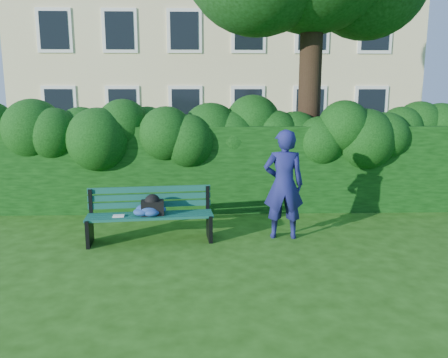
{
  "coord_description": "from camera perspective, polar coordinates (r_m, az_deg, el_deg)",
  "views": [
    {
      "loc": [
        -0.23,
        -7.05,
        2.4
      ],
      "look_at": [
        0.0,
        0.6,
        0.95
      ],
      "focal_mm": 35.0,
      "sensor_mm": 36.0,
      "label": 1
    }
  ],
  "objects": [
    {
      "name": "park_bench",
      "position": [
        7.41,
        -9.64,
        -4.28
      ],
      "size": [
        2.12,
        0.79,
        0.89
      ],
      "rotation": [
        0.0,
        0.0,
        0.11
      ],
      "color": "#0E4A3C",
      "rests_on": "ground"
    },
    {
      "name": "man_reading",
      "position": [
        7.46,
        7.79,
        -0.71
      ],
      "size": [
        0.7,
        0.48,
        1.87
      ],
      "primitive_type": "imported",
      "rotation": [
        0.0,
        0.0,
        3.09
      ],
      "color": "navy",
      "rests_on": "ground"
    },
    {
      "name": "apartment_building",
      "position": [
        21.34,
        -1.14,
        20.45
      ],
      "size": [
        16.0,
        8.08,
        12.0
      ],
      "color": "beige",
      "rests_on": "ground"
    },
    {
      "name": "hedge",
      "position": [
        9.38,
        -0.29,
        1.52
      ],
      "size": [
        10.0,
        1.0,
        1.8
      ],
      "color": "black",
      "rests_on": "ground"
    },
    {
      "name": "ground",
      "position": [
        7.45,
        0.14,
        -8.06
      ],
      "size": [
        80.0,
        80.0,
        0.0
      ],
      "primitive_type": "plane",
      "color": "#20490F",
      "rests_on": "ground"
    }
  ]
}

